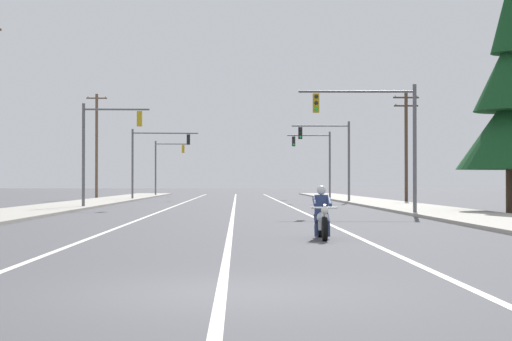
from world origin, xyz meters
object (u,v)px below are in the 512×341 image
object	(u,v)px
traffic_signal_near_left	(102,140)
traffic_signal_mid_left	(152,152)
traffic_signal_mid_right	(333,149)
utility_pole_left_far	(97,144)
conifer_tree_right_verge_near	(510,105)
traffic_signal_far_right	(318,155)
motorcycle_with_rider	(322,217)
traffic_signal_far_left	(165,160)
traffic_signal_near_right	(380,128)
utility_pole_right_far	(406,143)

from	to	relation	value
traffic_signal_near_left	traffic_signal_mid_left	distance (m)	23.53
traffic_signal_mid_right	utility_pole_left_far	bearing A→B (deg)	144.85
conifer_tree_right_verge_near	traffic_signal_far_right	bearing A→B (deg)	100.03
traffic_signal_far_right	utility_pole_left_far	xyz separation A→B (m)	(-20.49, 1.52, 1.04)
motorcycle_with_rider	traffic_signal_near_left	bearing A→B (deg)	111.31
traffic_signal_far_right	traffic_signal_far_left	distance (m)	23.24
traffic_signal_near_right	traffic_signal_far_right	distance (m)	36.68
conifer_tree_right_verge_near	traffic_signal_near_right	bearing A→B (deg)	-166.12
traffic_signal_mid_left	utility_pole_left_far	world-z (taller)	utility_pole_left_far
utility_pole_right_far	conifer_tree_right_verge_near	world-z (taller)	conifer_tree_right_verge_near
traffic_signal_far_right	traffic_signal_far_left	bearing A→B (deg)	131.98
utility_pole_left_far	conifer_tree_right_verge_near	world-z (taller)	conifer_tree_right_verge_near
traffic_signal_mid_right	traffic_signal_mid_left	bearing A→B (deg)	146.97
traffic_signal_far_right	utility_pole_right_far	xyz separation A→B (m)	(5.89, -11.06, 0.60)
motorcycle_with_rider	traffic_signal_near_left	distance (m)	28.53
traffic_signal_far_right	utility_pole_right_far	world-z (taller)	utility_pole_right_far
traffic_signal_near_left	utility_pole_left_far	distance (m)	28.78
utility_pole_left_far	conifer_tree_right_verge_near	size ratio (longest dim) A/B	0.83
traffic_signal_near_left	traffic_signal_far_right	world-z (taller)	same
traffic_signal_near_left	traffic_signal_far_left	distance (m)	44.06
motorcycle_with_rider	utility_pole_left_far	xyz separation A→B (m)	(-15.43, 54.69, 4.50)
traffic_signal_near_right	traffic_signal_mid_right	xyz separation A→B (m)	(0.47, 23.85, -0.07)
traffic_signal_mid_left	conifer_tree_right_verge_near	distance (m)	38.10
traffic_signal_mid_right	traffic_signal_far_right	world-z (taller)	same
motorcycle_with_rider	traffic_signal_far_right	size ratio (longest dim) A/B	0.35
traffic_signal_near_right	conifer_tree_right_verge_near	xyz separation A→B (m)	(6.78, 1.68, 1.27)
traffic_signal_near_right	conifer_tree_right_verge_near	size ratio (longest dim) A/B	0.53
traffic_signal_near_left	conifer_tree_right_verge_near	world-z (taller)	conifer_tree_right_verge_near
utility_pole_right_far	utility_pole_left_far	world-z (taller)	utility_pole_left_far
traffic_signal_far_right	traffic_signal_near_right	bearing A→B (deg)	-90.92
traffic_signal_mid_left	traffic_signal_far_left	size ratio (longest dim) A/B	1.00
traffic_signal_near_right	traffic_signal_mid_left	bearing A→B (deg)	113.10
traffic_signal_far_right	traffic_signal_far_left	xyz separation A→B (m)	(-15.55, 17.28, -0.02)
traffic_signal_mid_left	traffic_signal_far_left	world-z (taller)	same
motorcycle_with_rider	utility_pole_left_far	distance (m)	57.00
traffic_signal_near_left	utility_pole_left_far	size ratio (longest dim) A/B	0.63
traffic_signal_mid_left	utility_pole_left_far	size ratio (longest dim) A/B	0.63
motorcycle_with_rider	traffic_signal_near_left	size ratio (longest dim) A/B	0.35
utility_pole_right_far	motorcycle_with_rider	bearing A→B (deg)	-104.58
utility_pole_left_far	traffic_signal_mid_left	bearing A→B (deg)	-40.20
traffic_signal_near_right	traffic_signal_far_right	bearing A→B (deg)	89.08
traffic_signal_near_right	conifer_tree_right_verge_near	distance (m)	7.10
traffic_signal_near_left	utility_pole_right_far	distance (m)	26.43
traffic_signal_near_right	utility_pole_left_far	bearing A→B (deg)	117.53
motorcycle_with_rider	utility_pole_right_far	bearing A→B (deg)	75.42
traffic_signal_near_left	traffic_signal_far_right	xyz separation A→B (m)	(15.35, 26.78, 0.00)
utility_pole_left_far	conifer_tree_right_verge_near	distance (m)	45.23
utility_pole_left_far	traffic_signal_far_left	bearing A→B (deg)	72.58
traffic_signal_near_left	traffic_signal_mid_left	world-z (taller)	same
traffic_signal_near_left	traffic_signal_mid_left	size ratio (longest dim) A/B	1.00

